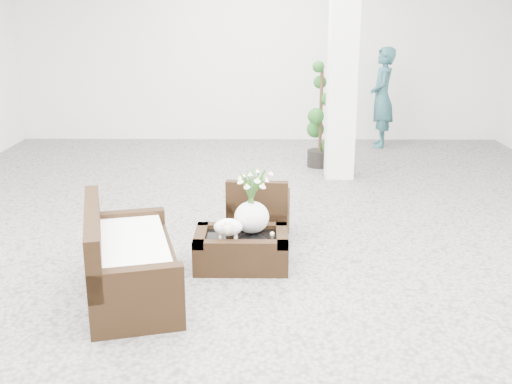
{
  "coord_description": "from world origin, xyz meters",
  "views": [
    {
      "loc": [
        0.07,
        -6.2,
        2.45
      ],
      "look_at": [
        0.0,
        -0.1,
        0.62
      ],
      "focal_mm": 43.65,
      "sensor_mm": 36.0,
      "label": 1
    }
  ],
  "objects_px": {
    "coffee_table": "(241,251)",
    "armchair": "(259,206)",
    "loveseat": "(131,252)",
    "topiary": "(321,116)"
  },
  "relations": [
    {
      "from": "coffee_table",
      "to": "armchair",
      "type": "distance_m",
      "value": 0.88
    },
    {
      "from": "coffee_table",
      "to": "loveseat",
      "type": "relative_size",
      "value": 0.59
    },
    {
      "from": "coffee_table",
      "to": "loveseat",
      "type": "xyz_separation_m",
      "value": [
        -0.94,
        -0.64,
        0.25
      ]
    },
    {
      "from": "loveseat",
      "to": "topiary",
      "type": "height_order",
      "value": "topiary"
    },
    {
      "from": "armchair",
      "to": "topiary",
      "type": "height_order",
      "value": "topiary"
    },
    {
      "from": "coffee_table",
      "to": "armchair",
      "type": "xyz_separation_m",
      "value": [
        0.17,
        0.85,
        0.19
      ]
    },
    {
      "from": "armchair",
      "to": "loveseat",
      "type": "relative_size",
      "value": 0.46
    },
    {
      "from": "coffee_table",
      "to": "armchair",
      "type": "height_order",
      "value": "armchair"
    },
    {
      "from": "coffee_table",
      "to": "topiary",
      "type": "xyz_separation_m",
      "value": [
        1.11,
        3.97,
        0.65
      ]
    },
    {
      "from": "loveseat",
      "to": "topiary",
      "type": "distance_m",
      "value": 5.06
    }
  ]
}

